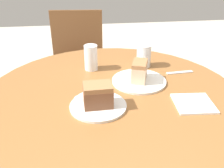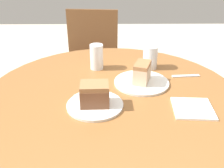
{
  "view_description": "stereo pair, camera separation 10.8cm",
  "coord_description": "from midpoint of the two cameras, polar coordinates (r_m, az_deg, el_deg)",
  "views": [
    {
      "loc": [
        -0.12,
        -0.95,
        1.31
      ],
      "look_at": [
        0.0,
        0.0,
        0.81
      ],
      "focal_mm": 42.0,
      "sensor_mm": 36.0,
      "label": 1
    },
    {
      "loc": [
        -0.01,
        -0.95,
        1.31
      ],
      "look_at": [
        0.0,
        0.0,
        0.81
      ],
      "focal_mm": 42.0,
      "sensor_mm": 36.0,
      "label": 2
    }
  ],
  "objects": [
    {
      "name": "spoon",
      "position": [
        1.29,
        12.24,
        2.42
      ],
      "size": [
        0.13,
        0.03,
        0.0
      ],
      "rotation": [
        0.0,
        0.0,
        0.07
      ],
      "color": "silver",
      "rests_on": "table"
    },
    {
      "name": "table",
      "position": [
        1.2,
        -2.61,
        -9.56
      ],
      "size": [
        1.08,
        1.08,
        0.77
      ],
      "color": "brown",
      "rests_on": "ground_plane"
    },
    {
      "name": "napkin_stack",
      "position": [
        1.05,
        14.56,
        -4.22
      ],
      "size": [
        0.16,
        0.16,
        0.01
      ],
      "rotation": [
        0.0,
        0.0,
        -0.07
      ],
      "color": "white",
      "rests_on": "table"
    },
    {
      "name": "cake_slice_far",
      "position": [
        1.16,
        3.35,
        2.77
      ],
      "size": [
        0.09,
        0.12,
        0.09
      ],
      "rotation": [
        0.0,
        0.0,
        2.81
      ],
      "color": "beige",
      "rests_on": "plate_far"
    },
    {
      "name": "plate_far",
      "position": [
        1.18,
        3.29,
        0.6
      ],
      "size": [
        0.24,
        0.24,
        0.01
      ],
      "color": "silver",
      "rests_on": "table"
    },
    {
      "name": "glass_lemonade",
      "position": [
        1.29,
        -7.0,
        5.42
      ],
      "size": [
        0.06,
        0.06,
        0.12
      ],
      "color": "beige",
      "rests_on": "table"
    },
    {
      "name": "chair",
      "position": [
        2.09,
        -9.02,
        3.57
      ],
      "size": [
        0.46,
        0.46,
        0.88
      ],
      "rotation": [
        0.0,
        0.0,
        -0.09
      ],
      "color": "brown",
      "rests_on": "ground_plane"
    },
    {
      "name": "glass_water",
      "position": [
        1.32,
        4.6,
        5.83
      ],
      "size": [
        0.07,
        0.07,
        0.11
      ],
      "color": "silver",
      "rests_on": "table"
    },
    {
      "name": "cake_slice_near",
      "position": [
        0.98,
        -6.26,
        -2.48
      ],
      "size": [
        0.11,
        0.09,
        0.09
      ],
      "rotation": [
        0.0,
        0.0,
        4.75
      ],
      "color": "brown",
      "rests_on": "plate_near"
    },
    {
      "name": "plate_near",
      "position": [
        1.0,
        -6.12,
        -4.86
      ],
      "size": [
        0.22,
        0.22,
        0.01
      ],
      "color": "silver",
      "rests_on": "table"
    },
    {
      "name": "fork",
      "position": [
        1.11,
        -7.86,
        -1.5
      ],
      "size": [
        0.12,
        0.13,
        0.0
      ],
      "rotation": [
        0.0,
        0.0,
        0.82
      ],
      "color": "silver",
      "rests_on": "table"
    }
  ]
}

